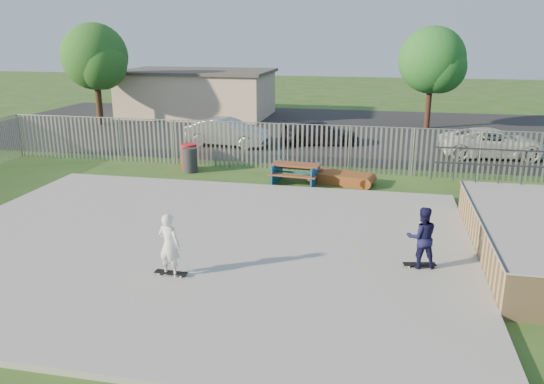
% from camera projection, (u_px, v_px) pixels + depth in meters
% --- Properties ---
extents(ground, '(120.00, 120.00, 0.00)m').
position_uv_depth(ground, '(196.00, 246.00, 14.75)').
color(ground, '#2E501B').
rests_on(ground, ground).
extents(concrete_slab, '(15.00, 12.00, 0.15)m').
position_uv_depth(concrete_slab, '(196.00, 244.00, 14.73)').
color(concrete_slab, '#A2A29C').
rests_on(concrete_slab, ground).
extents(fence, '(26.04, 16.02, 2.00)m').
position_uv_depth(fence, '(266.00, 173.00, 18.57)').
color(fence, gray).
rests_on(fence, ground).
extents(picnic_table, '(2.01, 1.71, 0.79)m').
position_uv_depth(picnic_table, '(296.00, 173.00, 20.81)').
color(picnic_table, brown).
rests_on(picnic_table, ground).
extents(funbox, '(2.27, 1.44, 0.42)m').
position_uv_depth(funbox, '(342.00, 178.00, 20.82)').
color(funbox, brown).
rests_on(funbox, ground).
extents(trash_bin_red, '(0.67, 0.67, 1.12)m').
position_uv_depth(trash_bin_red, '(189.00, 157.00, 22.86)').
color(trash_bin_red, '#A7191C').
rests_on(trash_bin_red, ground).
extents(trash_bin_grey, '(0.63, 0.63, 1.04)m').
position_uv_depth(trash_bin_grey, '(190.00, 160.00, 22.47)').
color(trash_bin_grey, '#2A2A2D').
rests_on(trash_bin_grey, ground).
extents(parking_lot, '(40.00, 18.00, 0.02)m').
position_uv_depth(parking_lot, '(300.00, 129.00, 32.56)').
color(parking_lot, black).
rests_on(parking_lot, ground).
extents(car_silver, '(4.46, 1.94, 1.43)m').
position_uv_depth(car_silver, '(227.00, 132.00, 27.50)').
color(car_silver, '#B5B5BA').
rests_on(car_silver, parking_lot).
extents(car_dark, '(4.39, 2.48, 1.20)m').
position_uv_depth(car_dark, '(320.00, 133.00, 28.00)').
color(car_dark, black).
rests_on(car_dark, parking_lot).
extents(car_white, '(5.04, 2.62, 1.36)m').
position_uv_depth(car_white, '(493.00, 143.00, 25.02)').
color(car_white, silver).
rests_on(car_white, parking_lot).
extents(building, '(10.40, 6.40, 3.20)m').
position_uv_depth(building, '(197.00, 93.00, 37.40)').
color(building, beige).
rests_on(building, ground).
extents(tree_left, '(4.10, 4.10, 6.32)m').
position_uv_depth(tree_left, '(95.00, 57.00, 32.96)').
color(tree_left, '#452D1B').
rests_on(tree_left, ground).
extents(tree_mid, '(3.96, 3.96, 6.11)m').
position_uv_depth(tree_mid, '(432.00, 60.00, 31.63)').
color(tree_mid, '#3E2419').
rests_on(tree_mid, ground).
extents(skateboard_a, '(0.82, 0.36, 0.08)m').
position_uv_depth(skateboard_a, '(419.00, 265.00, 13.12)').
color(skateboard_a, black).
rests_on(skateboard_a, concrete_slab).
extents(skateboard_b, '(0.81, 0.23, 0.08)m').
position_uv_depth(skateboard_b, '(171.00, 273.00, 12.66)').
color(skateboard_b, black).
rests_on(skateboard_b, concrete_slab).
extents(skater_navy, '(0.86, 0.73, 1.55)m').
position_uv_depth(skater_navy, '(422.00, 237.00, 12.91)').
color(skater_navy, '#13123A').
rests_on(skater_navy, concrete_slab).
extents(skater_white, '(0.63, 0.48, 1.55)m').
position_uv_depth(skater_white, '(169.00, 245.00, 12.45)').
color(skater_white, white).
rests_on(skater_white, concrete_slab).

